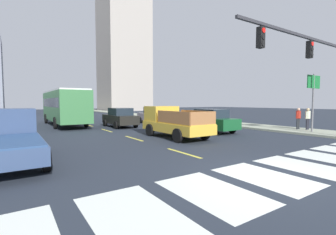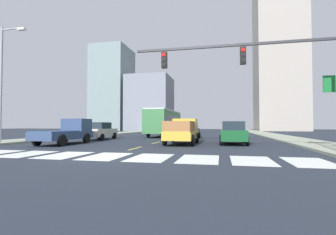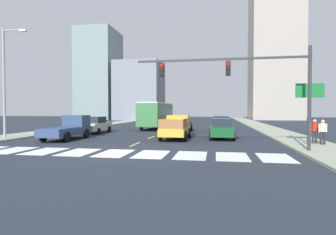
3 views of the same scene
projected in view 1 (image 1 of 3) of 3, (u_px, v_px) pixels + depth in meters
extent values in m
plane|color=#252B36|center=(265.00, 177.00, 7.04)|extent=(160.00, 160.00, 0.00)
cube|color=#99A08A|center=(191.00, 120.00, 28.55)|extent=(3.41, 110.00, 0.15)
cube|color=silver|center=(133.00, 215.00, 4.67)|extent=(1.66, 2.85, 0.01)
cube|color=silver|center=(212.00, 192.00, 5.85)|extent=(1.66, 2.85, 0.01)
cube|color=silver|center=(265.00, 177.00, 7.04)|extent=(1.66, 2.85, 0.01)
cube|color=silver|center=(302.00, 166.00, 8.22)|extent=(1.66, 2.85, 0.01)
cube|color=silver|center=(330.00, 158.00, 9.41)|extent=(1.66, 2.85, 0.01)
cube|color=gold|center=(183.00, 153.00, 10.36)|extent=(0.16, 2.40, 0.01)
cube|color=gold|center=(134.00, 138.00, 14.52)|extent=(0.16, 2.40, 0.01)
cube|color=gold|center=(107.00, 130.00, 18.68)|extent=(0.16, 2.40, 0.01)
cube|color=gold|center=(89.00, 125.00, 22.83)|extent=(0.16, 2.40, 0.01)
cube|color=gold|center=(77.00, 122.00, 26.99)|extent=(0.16, 2.40, 0.01)
cube|color=gold|center=(68.00, 119.00, 31.15)|extent=(0.16, 2.40, 0.01)
cube|color=gold|center=(62.00, 117.00, 35.31)|extent=(0.16, 2.40, 0.01)
cube|color=gold|center=(56.00, 116.00, 39.46)|extent=(0.16, 2.40, 0.01)
cube|color=gold|center=(176.00, 127.00, 14.79)|extent=(1.96, 5.20, 0.56)
cube|color=gold|center=(161.00, 113.00, 16.15)|extent=(1.84, 1.60, 1.00)
cube|color=#19232D|center=(158.00, 111.00, 16.51)|extent=(1.72, 0.08, 0.56)
cube|color=gold|center=(185.00, 123.00, 13.98)|extent=(1.84, 3.30, 0.06)
cylinder|color=black|center=(150.00, 130.00, 15.56)|extent=(0.22, 0.80, 0.80)
cylinder|color=black|center=(174.00, 128.00, 16.65)|extent=(0.22, 0.80, 0.80)
cylinder|color=black|center=(178.00, 136.00, 12.97)|extent=(0.22, 0.80, 0.80)
cylinder|color=black|center=(204.00, 133.00, 14.05)|extent=(0.22, 0.80, 0.80)
cube|color=#966238|center=(173.00, 117.00, 13.46)|extent=(0.06, 3.17, 0.70)
cube|color=#966238|center=(197.00, 116.00, 14.45)|extent=(0.06, 3.17, 0.70)
cube|color=#966238|center=(203.00, 118.00, 12.64)|extent=(1.80, 0.06, 0.70)
cube|color=navy|center=(10.00, 146.00, 8.33)|extent=(1.96, 5.20, 0.56)
cube|color=navy|center=(9.00, 121.00, 9.70)|extent=(1.84, 1.60, 1.00)
cube|color=#19232D|center=(9.00, 116.00, 10.05)|extent=(1.72, 0.08, 0.56)
cube|color=navy|center=(9.00, 141.00, 7.52)|extent=(1.84, 3.30, 0.06)
cylinder|color=black|center=(37.00, 145.00, 10.19)|extent=(0.22, 0.80, 0.80)
cylinder|color=black|center=(47.00, 159.00, 7.59)|extent=(0.22, 0.80, 0.80)
cube|color=#377440|center=(64.00, 106.00, 22.74)|extent=(2.50, 10.80, 2.70)
cube|color=#19232D|center=(64.00, 103.00, 22.71)|extent=(2.52, 9.94, 0.80)
cube|color=silver|center=(64.00, 91.00, 22.65)|extent=(2.40, 10.37, 0.12)
cylinder|color=black|center=(46.00, 119.00, 24.92)|extent=(0.22, 1.00, 1.00)
cylinder|color=black|center=(71.00, 118.00, 26.30)|extent=(0.22, 1.00, 1.00)
cylinder|color=black|center=(55.00, 123.00, 19.66)|extent=(0.22, 1.00, 1.00)
cylinder|color=black|center=(86.00, 122.00, 21.04)|extent=(0.22, 1.00, 1.00)
cube|color=beige|center=(2.00, 129.00, 13.46)|extent=(1.80, 4.40, 0.76)
cube|color=#1E2833|center=(2.00, 117.00, 13.29)|extent=(1.58, 2.11, 0.64)
cylinder|color=black|center=(21.00, 132.00, 15.11)|extent=(0.22, 0.64, 0.64)
cylinder|color=black|center=(22.00, 137.00, 12.84)|extent=(0.22, 0.64, 0.64)
cube|color=gray|center=(154.00, 117.00, 24.61)|extent=(1.80, 4.40, 0.76)
cube|color=#1E2833|center=(155.00, 110.00, 24.44)|extent=(1.58, 2.11, 0.64)
cylinder|color=black|center=(141.00, 120.00, 25.28)|extent=(0.22, 0.64, 0.64)
cylinder|color=black|center=(155.00, 119.00, 26.27)|extent=(0.22, 0.64, 0.64)
cylinder|color=black|center=(153.00, 122.00, 23.01)|extent=(0.22, 0.64, 0.64)
cylinder|color=black|center=(169.00, 121.00, 24.00)|extent=(0.22, 0.64, 0.64)
cube|color=#154F27|center=(210.00, 123.00, 17.63)|extent=(1.80, 4.40, 0.76)
cube|color=#1E2833|center=(211.00, 113.00, 17.47)|extent=(1.58, 2.11, 0.64)
cylinder|color=black|center=(189.00, 127.00, 18.30)|extent=(0.22, 0.64, 0.64)
cylinder|color=black|center=(206.00, 126.00, 19.29)|extent=(0.22, 0.64, 0.64)
cylinder|color=black|center=(214.00, 130.00, 16.03)|extent=(0.22, 0.64, 0.64)
cylinder|color=black|center=(232.00, 129.00, 17.02)|extent=(0.22, 0.64, 0.64)
cube|color=black|center=(120.00, 119.00, 21.30)|extent=(1.80, 4.40, 0.76)
cube|color=#1E2833|center=(120.00, 112.00, 21.13)|extent=(1.58, 2.11, 0.64)
cylinder|color=black|center=(105.00, 123.00, 21.96)|extent=(0.22, 0.64, 0.64)
cylinder|color=black|center=(123.00, 122.00, 22.95)|extent=(0.22, 0.64, 0.64)
cylinder|color=black|center=(116.00, 125.00, 19.69)|extent=(0.22, 0.64, 0.64)
cylinder|color=black|center=(136.00, 124.00, 20.69)|extent=(0.22, 0.64, 0.64)
cube|color=#2D2D33|center=(305.00, 37.00, 11.48)|extent=(9.91, 0.12, 0.12)
cube|color=black|center=(310.00, 50.00, 11.79)|extent=(0.28, 0.24, 0.84)
cylinder|color=red|center=(312.00, 44.00, 11.67)|extent=(0.20, 0.04, 0.20)
cylinder|color=black|center=(312.00, 49.00, 11.68)|extent=(0.20, 0.04, 0.20)
cylinder|color=black|center=(312.00, 54.00, 11.70)|extent=(0.20, 0.04, 0.20)
cube|color=black|center=(261.00, 38.00, 9.60)|extent=(0.28, 0.24, 0.84)
cylinder|color=red|center=(264.00, 30.00, 9.48)|extent=(0.20, 0.04, 0.20)
cylinder|color=black|center=(263.00, 37.00, 9.50)|extent=(0.20, 0.04, 0.20)
cylinder|color=black|center=(263.00, 43.00, 9.51)|extent=(0.20, 0.04, 0.20)
cylinder|color=slate|center=(313.00, 104.00, 16.62)|extent=(0.12, 0.12, 4.20)
cube|color=#15642B|center=(314.00, 82.00, 16.48)|extent=(1.70, 0.06, 0.90)
cylinder|color=#25282C|center=(297.00, 124.00, 18.19)|extent=(0.14, 0.14, 0.84)
cylinder|color=#25282C|center=(299.00, 124.00, 18.30)|extent=(0.14, 0.14, 0.84)
cylinder|color=maroon|center=(298.00, 115.00, 18.20)|extent=(0.34, 0.34, 0.58)
cylinder|color=maroon|center=(297.00, 115.00, 18.08)|extent=(0.09, 0.09, 0.54)
cylinder|color=maroon|center=(300.00, 115.00, 18.32)|extent=(0.09, 0.09, 0.54)
sphere|color=tan|center=(299.00, 109.00, 18.18)|extent=(0.22, 0.22, 0.22)
cylinder|color=#22232C|center=(307.00, 124.00, 17.91)|extent=(0.14, 0.14, 0.84)
cylinder|color=#22232C|center=(308.00, 124.00, 18.02)|extent=(0.14, 0.14, 0.84)
cylinder|color=beige|center=(308.00, 115.00, 17.92)|extent=(0.34, 0.34, 0.58)
cylinder|color=beige|center=(306.00, 115.00, 17.80)|extent=(0.09, 0.09, 0.54)
cylinder|color=beige|center=(309.00, 115.00, 18.04)|extent=(0.09, 0.09, 0.54)
sphere|color=tan|center=(308.00, 109.00, 17.89)|extent=(0.22, 0.22, 0.22)
cube|color=#A0988E|center=(123.00, 32.00, 64.24)|extent=(11.63, 11.73, 42.58)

